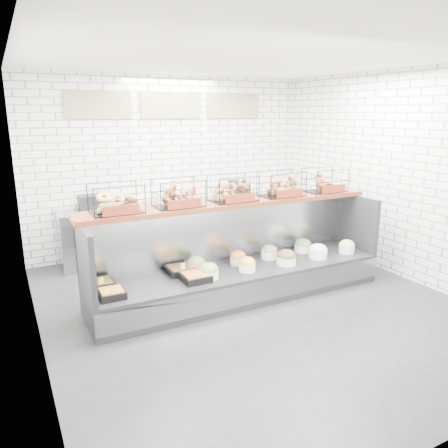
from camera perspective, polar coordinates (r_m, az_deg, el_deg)
ground at (r=5.72m, az=3.64°, el=-10.37°), size 5.50×5.50×0.00m
room_shell at (r=5.73m, az=0.82°, el=11.03°), size 5.02×5.51×3.01m
display_case at (r=5.87m, az=2.02°, el=-6.21°), size 4.00×0.90×1.20m
bagel_shelf at (r=5.74m, az=1.22°, el=4.24°), size 4.10×0.50×0.40m
prep_counter at (r=7.63m, az=-5.76°, el=-0.30°), size 4.00×0.60×1.20m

